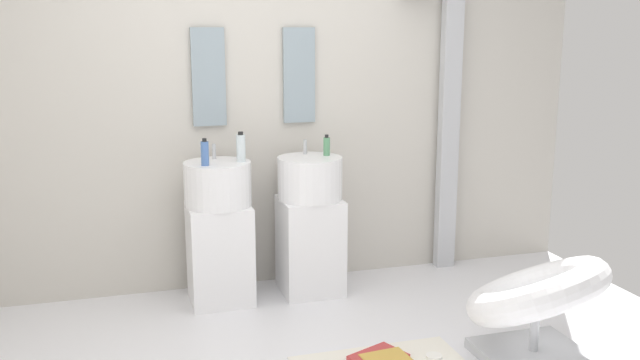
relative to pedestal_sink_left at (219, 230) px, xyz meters
The scene contains 11 objects.
rear_partition 0.93m from the pedestal_sink_left, 47.47° to the left, with size 4.80×0.10×2.60m, color beige.
pedestal_sink_left is the anchor object (origin of this frame).
pedestal_sink_right 0.62m from the pedestal_sink_left, ahead, with size 0.43×0.43×1.04m.
vanity_mirror_left 1.01m from the pedestal_sink_left, 90.00° to the left, with size 0.22×0.03×0.64m, color #8C9EA8.
vanity_mirror_right 1.18m from the pedestal_sink_left, 23.35° to the left, with size 0.22×0.03×0.64m, color #8C9EA8.
shower_column 1.84m from the pedestal_sink_left, ahead, with size 0.49×0.24×2.05m.
lounge_chair 2.02m from the pedestal_sink_left, 42.08° to the right, with size 1.08×1.08×0.65m.
magazine_red 1.39m from the pedestal_sink_left, 58.70° to the right, with size 0.28×0.21×0.03m, color #B73838.
soap_bottle_blue 0.55m from the pedestal_sink_left, 132.88° to the right, with size 0.05×0.05×0.17m.
soap_bottle_green 0.91m from the pedestal_sink_left, ahead, with size 0.04×0.04×0.14m.
soap_bottle_clear 0.56m from the pedestal_sink_left, 10.29° to the right, with size 0.06×0.06×0.19m.
Camera 1 is at (-0.94, -3.09, 1.77)m, focal length 39.35 mm.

